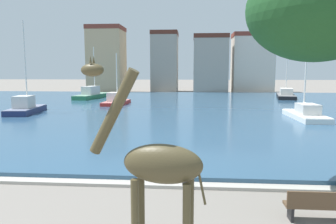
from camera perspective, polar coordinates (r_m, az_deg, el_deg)
name	(u,v)px	position (r m, az deg, el deg)	size (l,w,h in m)	color
harbor_water	(176,107)	(35.39, 1.50, 0.84)	(80.40, 47.56, 0.28)	#2D5170
quay_edge_coping	(142,184)	(11.97, -4.68, -12.86)	(80.40, 0.50, 0.12)	#ADA89E
giraffe_statue	(156,167)	(6.37, -2.18, -9.98)	(2.57, 0.87, 4.51)	#4C4228
sailboat_green	(95,95)	(47.70, -13.10, 2.98)	(3.56, 9.67, 7.62)	#236B42
sailboat_red	(117,102)	(38.10, -9.17, 1.84)	(2.48, 6.21, 6.28)	red
sailboat_black	(286,96)	(49.96, 20.46, 2.79)	(4.23, 9.77, 6.29)	black
sailboat_white	(303,115)	(28.93, 23.26, -0.48)	(2.07, 7.11, 7.97)	white
sailboat_navy	(28,109)	(32.75, -24.03, 0.53)	(2.70, 6.41, 8.82)	navy
mooring_bollard	(185,182)	(11.63, 3.18, -12.48)	(0.24, 0.24, 0.50)	#232326
park_bench	(318,205)	(10.09, 25.50, -14.94)	(1.80, 0.44, 0.92)	brown
townhouse_narrow_midrow	(107,60)	(63.18, -10.98, 9.26)	(6.60, 6.49, 12.68)	tan
townhouse_tall_gabled	(165,62)	(64.35, -0.59, 9.04)	(5.26, 5.95, 11.98)	gray
townhouse_wide_warehouse	(210,64)	(61.54, 7.67, 8.59)	(6.54, 5.38, 10.99)	gray
townhouse_corner_house	(252,63)	(64.45, 14.96, 8.57)	(7.84, 5.59, 11.47)	beige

